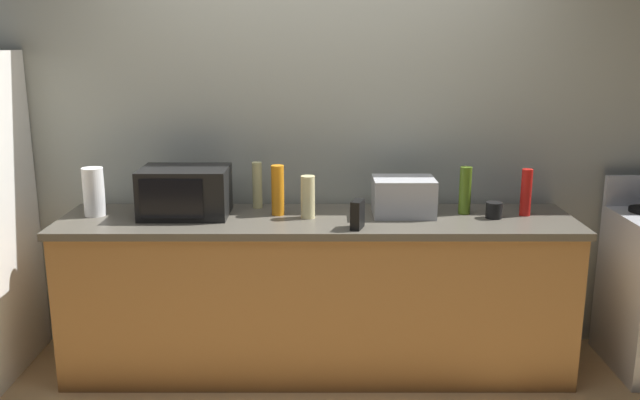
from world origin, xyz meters
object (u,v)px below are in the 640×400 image
Objects in this scene: microwave at (188,192)px; bottle_hot_sauce at (529,193)px; toaster_oven at (406,197)px; bottle_vinegar at (260,185)px; mug_black at (497,210)px; cordless_phone at (360,215)px; paper_towel_roll at (97,192)px; bottle_hand_soap at (311,197)px; bottle_dish_soap at (280,190)px; bottle_olive_oil at (468,191)px.

bottle_hot_sauce is (1.89, 0.00, -0.00)m from microwave.
microwave is 1.22m from toaster_oven.
bottle_vinegar is at bearing 24.91° from microwave.
microwave is at bearing 178.08° from mug_black.
bottle_hot_sauce is (0.95, 0.27, 0.06)m from cordless_phone.
mug_black is (0.49, -0.07, -0.06)m from toaster_oven.
paper_towel_roll is 1.03× the size of bottle_hot_sauce.
microwave is 1.71m from mug_black.
microwave reaches higher than toaster_oven.
bottle_hand_soap is at bearing -37.70° from bottle_vinegar.
toaster_oven is at bearing 6.83° from bottle_hand_soap.
paper_towel_roll is at bearing -179.97° from bottle_hot_sauce.
bottle_dish_soap is 0.18m from bottle_hand_soap.
paper_towel_roll reaches higher than bottle_olive_oil.
bottle_hand_soap is (0.17, -0.07, -0.02)m from bottle_dish_soap.
paper_towel_roll is at bearing 177.41° from bottle_hand_soap.
bottle_dish_soap is 3.16× the size of mug_black.
bottle_olive_oil is at bearing 4.49° from toaster_oven.
paper_towel_roll is 1.00× the size of bottle_vinegar.
microwave is 1.83× the size of bottle_hot_sauce.
bottle_hot_sauce is (0.33, -0.04, -0.00)m from bottle_olive_oil.
bottle_hand_soap is (-0.53, -0.06, 0.01)m from toaster_oven.
microwave is 0.51m from paper_towel_roll.
bottle_olive_oil is 1.02× the size of bottle_hot_sauce.
bottle_dish_soap is 1.20× the size of bottle_hand_soap.
toaster_oven is at bearing -0.32° from bottle_dish_soap.
paper_towel_roll is at bearing -179.67° from toaster_oven.
cordless_phone is 0.79m from mug_black.
bottle_vinegar reaches higher than mug_black.
microwave reaches higher than bottle_hot_sauce.
toaster_oven is 1.26× the size of bottle_vinegar.
bottle_dish_soap reaches higher than bottle_olive_oil.
bottle_vinegar is at bearing 173.38° from bottle_hot_sauce.
toaster_oven is at bearing -11.33° from bottle_vinegar.
bottle_hot_sauce is at bearing 0.03° from paper_towel_roll.
cordless_phone is at bearing -33.23° from bottle_dish_soap.
bottle_dish_soap reaches higher than cordless_phone.
bottle_hot_sauce is at bearing 2.60° from bottle_hand_soap.
bottle_olive_oil is at bearing 1.45° from microwave.
mug_black is (1.32, -0.24, -0.09)m from bottle_vinegar.
microwave is 1.41× the size of toaster_oven.
microwave reaches higher than bottle_hand_soap.
bottle_olive_oil is 1.19m from bottle_vinegar.
bottle_dish_soap is (0.51, 0.02, 0.01)m from microwave.
bottle_dish_soap is at bearing 165.25° from cordless_phone.
cordless_phone reaches higher than mug_black.
bottle_vinegar is at bearing 160.01° from cordless_phone.
bottle_vinegar is at bearing 142.30° from bottle_hand_soap.
toaster_oven is 0.85m from bottle_vinegar.
toaster_oven reaches higher than cordless_phone.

